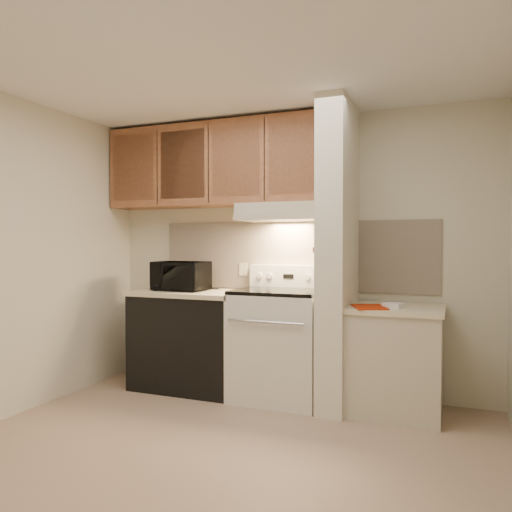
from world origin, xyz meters
The scene contains 49 objects.
floor centered at (0.00, 0.00, 0.00)m, with size 3.60×3.60×0.00m, color tan.
ceiling centered at (0.00, 0.00, 2.50)m, with size 3.60×3.60×0.00m, color white.
wall_back centered at (0.00, 1.50, 1.25)m, with size 3.60×0.02×2.50m, color beige.
wall_left centered at (-1.80, 0.00, 1.25)m, with size 0.02×3.00×2.50m, color beige.
backsplash centered at (0.00, 1.49, 1.24)m, with size 2.60×0.02×0.63m, color #FFE5CE.
range_body centered at (0.00, 1.16, 0.46)m, with size 0.76×0.65×0.92m, color silver.
oven_window centered at (0.00, 0.84, 0.50)m, with size 0.50×0.01×0.30m, color black.
oven_handle centered at (0.00, 0.80, 0.72)m, with size 0.02×0.02×0.65m, color silver.
cooktop centered at (0.00, 1.16, 0.94)m, with size 0.74×0.64×0.03m, color black.
range_backguard centered at (0.00, 1.44, 1.05)m, with size 0.76×0.08×0.20m, color silver.
range_display centered at (0.00, 1.40, 1.05)m, with size 0.10×0.01×0.04m, color black.
range_knob_left_outer centered at (-0.28, 1.40, 1.05)m, with size 0.05×0.05×0.02m, color silver.
range_knob_left_inner centered at (-0.18, 1.40, 1.05)m, with size 0.05×0.05×0.02m, color silver.
range_knob_right_inner centered at (0.18, 1.40, 1.05)m, with size 0.05×0.05×0.02m, color silver.
range_knob_right_outer centered at (0.28, 1.40, 1.05)m, with size 0.05×0.05×0.02m, color silver.
dishwasher_front centered at (-0.88, 1.17, 0.43)m, with size 1.00×0.63×0.87m, color black.
left_countertop centered at (-0.88, 1.17, 0.89)m, with size 1.04×0.67×0.04m, color beige.
spoon_rest centered at (-0.82, 1.36, 0.92)m, with size 0.24×0.08×0.02m, color black.
teal_jar centered at (-1.19, 1.06, 0.96)m, with size 0.09×0.09×0.10m, color #336C71.
outlet centered at (-0.48, 1.48, 1.10)m, with size 0.08×0.01×0.12m, color beige.
microwave centered at (-0.97, 1.15, 1.04)m, with size 0.49×0.33×0.27m, color black.
partition_pillar centered at (0.51, 1.15, 1.25)m, with size 0.22×0.70×2.50m, color silver.
pillar_trim centered at (0.39, 1.15, 1.30)m, with size 0.01×0.70×0.04m, color #9B5E3C.
knife_strip centered at (0.39, 1.10, 1.32)m, with size 0.02×0.42×0.04m, color black.
knife_blade_a centered at (0.38, 0.95, 1.22)m, with size 0.01×0.04×0.16m, color silver.
knife_handle_a centered at (0.38, 0.94, 1.37)m, with size 0.02×0.02×0.10m, color black.
knife_blade_b centered at (0.38, 1.02, 1.21)m, with size 0.01×0.04×0.18m, color silver.
knife_handle_b centered at (0.38, 1.03, 1.37)m, with size 0.02×0.02×0.10m, color black.
knife_blade_c centered at (0.38, 1.09, 1.20)m, with size 0.01×0.04×0.20m, color silver.
knife_handle_c centered at (0.38, 1.09, 1.37)m, with size 0.02×0.02×0.10m, color black.
knife_blade_d centered at (0.38, 1.19, 1.22)m, with size 0.01×0.04×0.16m, color silver.
knife_handle_d centered at (0.38, 1.19, 1.37)m, with size 0.02×0.02×0.10m, color black.
knife_blade_e centered at (0.38, 1.26, 1.21)m, with size 0.01×0.04×0.18m, color silver.
knife_handle_e centered at (0.38, 1.26, 1.37)m, with size 0.02×0.02×0.10m, color black.
oven_mitt centered at (0.38, 1.32, 1.23)m, with size 0.03×0.10×0.25m, color slate.
right_cab_base centered at (0.97, 1.15, 0.40)m, with size 0.70×0.60×0.81m, color beige.
right_countertop centered at (0.97, 1.15, 0.83)m, with size 0.74×0.64×0.04m, color beige.
red_folder centered at (0.79, 1.00, 0.86)m, with size 0.23×0.32×0.01m, color #AE2506.
white_box centered at (0.97, 1.05, 0.87)m, with size 0.15×0.10×0.04m, color white.
range_hood centered at (0.00, 1.28, 1.62)m, with size 0.78×0.44×0.15m, color beige.
hood_lip centered at (0.00, 1.07, 1.58)m, with size 0.78×0.04×0.06m, color beige.
upper_cabinets centered at (-0.69, 1.32, 2.08)m, with size 2.18×0.33×0.77m, color #9B5E3C.
cab_door_a centered at (-1.51, 1.17, 2.08)m, with size 0.46×0.01×0.63m, color #9B5E3C.
cab_gap_a centered at (-1.23, 1.16, 2.08)m, with size 0.01×0.01×0.73m, color black.
cab_door_b centered at (-0.96, 1.17, 2.08)m, with size 0.46×0.01×0.63m, color #9B5E3C.
cab_gap_b centered at (-0.69, 1.16, 2.08)m, with size 0.01×0.01×0.73m, color black.
cab_door_c centered at (-0.42, 1.17, 2.08)m, with size 0.46×0.01×0.63m, color #9B5E3C.
cab_gap_c centered at (-0.14, 1.16, 2.08)m, with size 0.01×0.01×0.73m, color black.
cab_door_d centered at (0.13, 1.17, 2.08)m, with size 0.46×0.01×0.63m, color #9B5E3C.
Camera 1 is at (1.40, -2.91, 1.35)m, focal length 35.00 mm.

